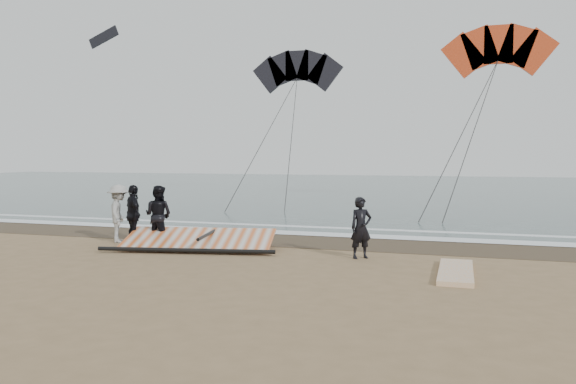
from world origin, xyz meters
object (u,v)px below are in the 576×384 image
man_main (361,228)px  board_cream (238,242)px  sail_rig (199,242)px  board_white (456,272)px

man_main → board_cream: man_main is taller
man_main → sail_rig: (-4.62, 0.11, -0.59)m
board_white → sail_rig: (-6.97, 1.39, 0.14)m
man_main → board_white: bearing=-63.1°
man_main → sail_rig: bearing=144.2°
board_cream → sail_rig: bearing=-95.0°
board_cream → sail_rig: size_ratio=0.47×
board_white → board_cream: bearing=158.0°
board_white → sail_rig: sail_rig is taller
board_white → board_cream: board_white is taller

